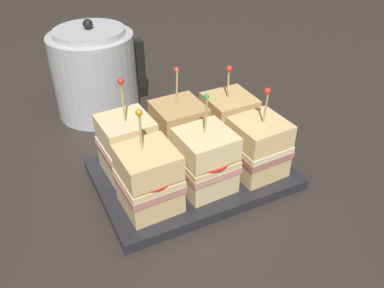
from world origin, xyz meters
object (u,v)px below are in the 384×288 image
object	(u,v)px
sandwich_front_left	(149,179)
kettle_steel	(95,73)
sandwich_back_right	(229,121)
sandwich_front_right	(258,147)
sandwich_front_center	(205,161)
sandwich_back_center	(180,130)
sandwich_back_left	(127,146)
serving_platter	(192,174)

from	to	relation	value
sandwich_front_left	kettle_steel	size ratio (longest dim) A/B	0.81
sandwich_front_left	sandwich_back_right	xyz separation A→B (m)	(0.20, 0.10, -0.00)
sandwich_front_right	sandwich_back_right	size ratio (longest dim) A/B	1.01
sandwich_front_center	sandwich_back_right	xyz separation A→B (m)	(0.10, 0.09, -0.00)
sandwich_back_center	kettle_steel	distance (m)	0.27
sandwich_back_right	sandwich_front_left	bearing A→B (deg)	-153.84
kettle_steel	sandwich_back_right	bearing A→B (deg)	-56.00
sandwich_back_right	kettle_steel	xyz separation A→B (m)	(-0.18, 0.26, 0.02)
sandwich_back_center	sandwich_front_right	bearing A→B (deg)	-46.91
sandwich_front_right	kettle_steel	bearing A→B (deg)	116.37
sandwich_back_left	kettle_steel	xyz separation A→B (m)	(0.02, 0.26, 0.02)
sandwich_back_center	sandwich_back_left	bearing A→B (deg)	-177.34
sandwich_front_right	sandwich_front_left	bearing A→B (deg)	179.97
serving_platter	sandwich_front_left	xyz separation A→B (m)	(-0.10, -0.05, 0.06)
serving_platter	sandwich_back_right	world-z (taller)	sandwich_back_right
sandwich_back_center	sandwich_back_right	size ratio (longest dim) A/B	1.07
serving_platter	sandwich_front_right	size ratio (longest dim) A/B	2.02
serving_platter	kettle_steel	size ratio (longest dim) A/B	1.57
sandwich_front_left	sandwich_front_right	distance (m)	0.20
sandwich_back_left	sandwich_back_center	world-z (taller)	sandwich_back_left
serving_platter	sandwich_back_right	bearing A→B (deg)	24.58
sandwich_front_right	kettle_steel	size ratio (longest dim) A/B	0.78
sandwich_back_left	sandwich_back_right	world-z (taller)	sandwich_back_left
sandwich_front_left	sandwich_back_left	distance (m)	0.10
sandwich_front_center	sandwich_front_right	xyz separation A→B (m)	(0.10, -0.00, -0.00)
sandwich_front_left	kettle_steel	xyz separation A→B (m)	(0.02, 0.36, 0.02)
serving_platter	sandwich_front_center	size ratio (longest dim) A/B	1.92
kettle_steel	sandwich_back_center	bearing A→B (deg)	-72.37
sandwich_front_left	sandwich_front_right	world-z (taller)	sandwich_front_left
kettle_steel	sandwich_front_left	bearing A→B (deg)	-93.03
sandwich_back_left	sandwich_front_center	bearing A→B (deg)	-44.29
sandwich_front_right	sandwich_back_left	xyz separation A→B (m)	(-0.20, 0.10, 0.00)
sandwich_front_left	sandwich_back_center	xyz separation A→B (m)	(0.10, 0.10, -0.00)
serving_platter	sandwich_front_right	xyz separation A→B (m)	(0.10, -0.05, 0.06)
sandwich_back_center	sandwich_back_right	bearing A→B (deg)	-4.15
sandwich_back_right	sandwich_back_left	bearing A→B (deg)	179.33
sandwich_back_left	sandwich_back_right	distance (m)	0.20
kettle_steel	sandwich_back_left	bearing A→B (deg)	-94.19
serving_platter	sandwich_front_left	distance (m)	0.13
kettle_steel	serving_platter	bearing A→B (deg)	-75.61
sandwich_front_right	sandwich_back_left	size ratio (longest dim) A/B	0.90
sandwich_front_center	kettle_steel	xyz separation A→B (m)	(-0.08, 0.35, 0.02)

